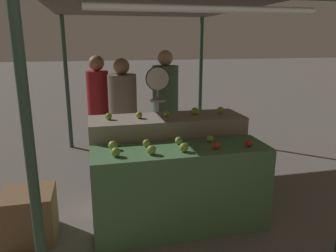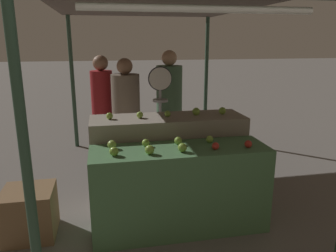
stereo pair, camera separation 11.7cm
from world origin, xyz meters
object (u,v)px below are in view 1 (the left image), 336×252
(person_customer_left, at_px, (165,99))
(person_customer_right, at_px, (99,104))
(produce_scale, at_px, (158,98))
(person_vendor_at_scale, at_px, (123,110))
(wooden_crate_side, at_px, (29,215))

(person_customer_left, distance_m, person_customer_right, 1.02)
(produce_scale, xyz_separation_m, person_vendor_at_scale, (-0.43, 0.30, -0.20))
(person_customer_right, distance_m, wooden_crate_side, 2.06)
(person_customer_left, xyz_separation_m, wooden_crate_side, (-1.77, -1.78, -0.76))
(person_vendor_at_scale, height_order, person_customer_left, person_customer_left)
(produce_scale, height_order, wooden_crate_side, produce_scale)
(person_customer_right, relative_size, wooden_crate_side, 3.47)
(wooden_crate_side, bearing_deg, person_vendor_at_scale, 52.29)
(person_vendor_at_scale, distance_m, person_customer_right, 0.49)
(produce_scale, xyz_separation_m, person_customer_right, (-0.76, 0.67, -0.17))
(person_vendor_at_scale, bearing_deg, person_customer_right, -29.83)
(wooden_crate_side, bearing_deg, person_customer_left, 45.17)
(produce_scale, bearing_deg, wooden_crate_side, -144.08)
(person_customer_left, relative_size, person_customer_right, 1.04)
(produce_scale, distance_m, person_customer_left, 0.75)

